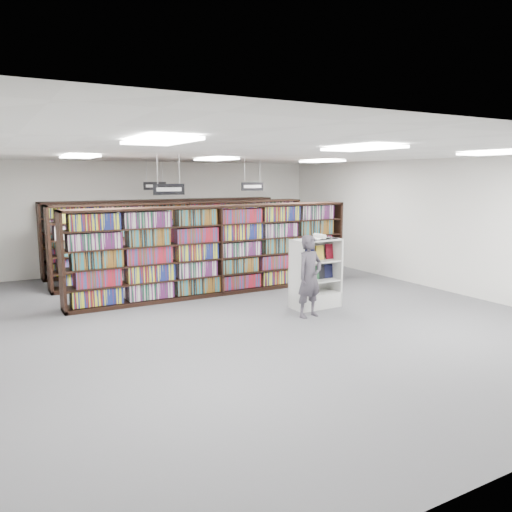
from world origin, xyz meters
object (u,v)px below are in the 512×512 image
bookshelf_row_near (217,250)px  open_book (320,238)px  endcap_display (314,284)px  shopper (310,276)px

bookshelf_row_near → open_book: (1.38, -2.18, 0.45)m
endcap_display → shopper: shopper is taller
bookshelf_row_near → open_book: bearing=-57.6°
open_book → shopper: size_ratio=0.41×
open_book → shopper: 1.06m
endcap_display → open_book: 1.01m
shopper → bookshelf_row_near: bearing=95.6°
bookshelf_row_near → open_book: bookshelf_row_near is taller
bookshelf_row_near → shopper: size_ratio=4.28×
endcap_display → open_book: open_book is taller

